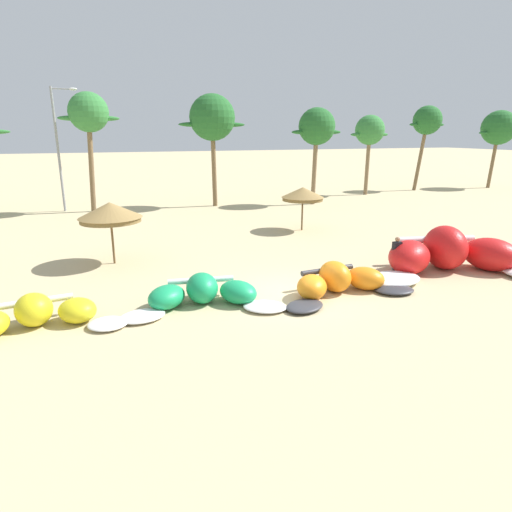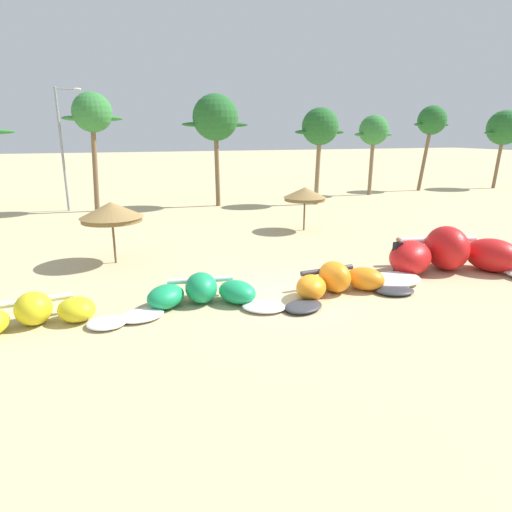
% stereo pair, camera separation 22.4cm
% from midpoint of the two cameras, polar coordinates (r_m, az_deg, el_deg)
% --- Properties ---
extents(ground_plane, '(260.00, 260.00, 0.00)m').
position_cam_midpoint_polar(ground_plane, '(16.51, 5.17, -4.88)').
color(ground_plane, '#C6B284').
extents(kite_far_left, '(5.51, 2.74, 1.04)m').
position_cam_midpoint_polar(kite_far_left, '(15.12, -26.56, -6.93)').
color(kite_far_left, white).
rests_on(kite_far_left, ground).
extents(kite_left, '(5.77, 3.13, 1.05)m').
position_cam_midpoint_polar(kite_left, '(15.39, -6.63, -4.90)').
color(kite_left, white).
rests_on(kite_left, ground).
extents(kite_left_of_center, '(5.64, 2.79, 1.16)m').
position_cam_midpoint_polar(kite_left_of_center, '(16.59, 11.10, -3.40)').
color(kite_left_of_center, '#333338').
rests_on(kite_left_of_center, ground).
extents(kite_center, '(8.57, 5.11, 1.91)m').
position_cam_midpoint_polar(kite_center, '(20.55, 24.39, 0.02)').
color(kite_center, white).
rests_on(kite_center, ground).
extents(beach_umbrella_middle, '(2.81, 2.81, 2.83)m').
position_cam_midpoint_polar(beach_umbrella_middle, '(20.73, -18.01, 5.50)').
color(beach_umbrella_middle, brown).
rests_on(beach_umbrella_middle, ground).
extents(beach_umbrella_near_palms, '(2.58, 2.58, 2.64)m').
position_cam_midpoint_polar(beach_umbrella_near_palms, '(26.87, 6.62, 8.02)').
color(beach_umbrella_near_palms, brown).
rests_on(beach_umbrella_near_palms, ground).
extents(person_by_umbrellas, '(0.36, 0.24, 1.62)m').
position_cam_midpoint_polar(person_by_umbrellas, '(19.33, 18.19, 0.01)').
color(person_by_umbrellas, '#383842').
rests_on(person_by_umbrellas, ground).
extents(palm_left, '(4.27, 2.85, 8.66)m').
position_cam_midpoint_polar(palm_left, '(35.42, -20.35, 16.90)').
color(palm_left, brown).
rests_on(palm_left, ground).
extents(palm_left_of_gap, '(5.36, 3.58, 8.74)m').
position_cam_midpoint_polar(palm_left_of_gap, '(35.99, -5.11, 17.40)').
color(palm_left_of_gap, brown).
rests_on(palm_left_of_gap, ground).
extents(palm_center_left, '(4.44, 2.96, 7.77)m').
position_cam_midpoint_polar(palm_center_left, '(37.13, 8.51, 16.18)').
color(palm_center_left, '#7F6647').
rests_on(palm_center_left, ground).
extents(palm_center_right, '(4.12, 2.75, 7.42)m').
position_cam_midpoint_polar(palm_center_right, '(44.00, 15.22, 15.39)').
color(palm_center_right, '#7F6647').
rests_on(palm_center_right, ground).
extents(palm_right_of_gap, '(4.30, 2.87, 8.45)m').
position_cam_midpoint_polar(palm_right_of_gap, '(49.40, 22.03, 15.91)').
color(palm_right_of_gap, brown).
rests_on(palm_right_of_gap, ground).
extents(palm_right, '(5.35, 3.57, 8.10)m').
position_cam_midpoint_polar(palm_right, '(54.65, 29.72, 14.24)').
color(palm_right, brown).
rests_on(palm_right, ground).
extents(lamppost_west_center, '(1.86, 0.24, 9.00)m').
position_cam_midpoint_polar(lamppost_west_center, '(36.44, -23.60, 13.30)').
color(lamppost_west_center, gray).
rests_on(lamppost_west_center, ground).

